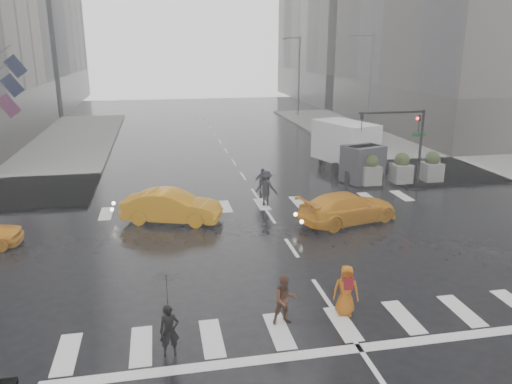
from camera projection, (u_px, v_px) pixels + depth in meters
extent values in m
plane|color=black|center=(292.00, 248.00, 20.81)|extent=(120.00, 120.00, 0.00)
cube|color=slate|center=(466.00, 147.00, 40.85)|extent=(35.00, 35.00, 0.15)
cube|color=#322F2C|center=(498.00, 105.00, 50.94)|extent=(26.05, 26.05, 4.40)
cube|color=#322F2C|center=(378.00, 83.00, 78.21)|extent=(26.05, 26.05, 4.40)
cylinder|color=black|center=(420.00, 148.00, 29.54)|extent=(0.16, 0.16, 4.50)
cylinder|color=black|center=(392.00, 112.00, 28.56)|extent=(4.00, 0.12, 0.12)
imported|color=black|center=(419.00, 124.00, 29.08)|extent=(0.16, 0.20, 1.00)
imported|color=black|center=(362.00, 122.00, 28.37)|extent=(0.16, 0.20, 1.00)
sphere|color=#FF190C|center=(418.00, 119.00, 28.98)|extent=(0.20, 0.20, 0.20)
cube|color=#0D5C1A|center=(419.00, 134.00, 29.61)|extent=(0.90, 0.03, 0.22)
cylinder|color=#59595B|center=(370.00, 93.00, 38.49)|extent=(0.20, 0.20, 9.00)
cylinder|color=#59595B|center=(362.00, 35.00, 37.09)|extent=(1.80, 0.12, 0.12)
cube|color=#59595B|center=(351.00, 36.00, 36.95)|extent=(0.50, 0.22, 0.15)
cylinder|color=#59595B|center=(299.00, 77.00, 57.29)|extent=(0.20, 0.20, 9.00)
cylinder|color=#59595B|center=(292.00, 38.00, 55.90)|extent=(1.80, 0.12, 0.12)
cube|color=#59595B|center=(284.00, 39.00, 55.76)|extent=(0.50, 0.22, 0.15)
cube|color=slate|center=(370.00, 175.00, 29.62)|extent=(1.10, 1.10, 1.10)
sphere|color=#233216|center=(371.00, 162.00, 29.39)|extent=(0.90, 0.90, 0.90)
cube|color=slate|center=(401.00, 173.00, 29.99)|extent=(1.10, 1.10, 1.10)
sphere|color=#233216|center=(402.00, 160.00, 29.76)|extent=(0.90, 0.90, 0.90)
cube|color=slate|center=(431.00, 172.00, 30.36)|extent=(1.10, 1.10, 1.10)
sphere|color=#233216|center=(433.00, 159.00, 30.13)|extent=(0.90, 0.90, 0.90)
cube|color=#AD2318|center=(9.00, 106.00, 32.84)|extent=(1.54, 0.02, 1.66)
cube|color=#0E1434|center=(12.00, 85.00, 33.91)|extent=(1.54, 0.02, 1.66)
cube|color=#0E1434|center=(16.00, 66.00, 34.98)|extent=(1.54, 0.02, 1.66)
imported|color=black|center=(169.00, 331.00, 13.46)|extent=(0.56, 0.39, 1.48)
imported|color=black|center=(167.00, 289.00, 13.10)|extent=(1.02, 1.03, 0.88)
imported|color=#4F2D1C|center=(285.00, 300.00, 15.01)|extent=(0.82, 0.68, 1.55)
imported|color=#BF5E0D|center=(346.00, 290.00, 15.50)|extent=(0.92, 0.73, 1.64)
cube|color=maroon|center=(349.00, 283.00, 15.24)|extent=(0.31, 0.23, 0.40)
imported|color=black|center=(263.00, 182.00, 27.67)|extent=(1.07, 0.90, 1.58)
imported|color=black|center=(266.00, 188.00, 26.03)|extent=(1.38, 1.17, 1.87)
imported|color=orange|center=(172.00, 206.00, 23.65)|extent=(4.92, 3.01, 1.53)
imported|color=orange|center=(348.00, 208.00, 23.63)|extent=(4.76, 3.15, 1.44)
cube|color=white|center=(345.00, 142.00, 32.86)|extent=(2.31, 4.42, 2.59)
cube|color=#2F2E33|center=(363.00, 164.00, 30.19)|extent=(2.21, 1.73, 2.21)
cube|color=black|center=(363.00, 153.00, 30.00)|extent=(1.92, 0.86, 0.86)
cylinder|color=black|center=(347.00, 178.00, 30.04)|extent=(0.27, 0.86, 0.86)
cylinder|color=black|center=(379.00, 176.00, 30.41)|extent=(0.27, 0.86, 0.86)
cylinder|color=black|center=(335.00, 169.00, 32.03)|extent=(0.27, 0.86, 0.86)
cylinder|color=black|center=(365.00, 168.00, 32.40)|extent=(0.27, 0.86, 0.86)
cylinder|color=black|center=(322.00, 160.00, 34.56)|extent=(0.27, 0.86, 0.86)
cylinder|color=black|center=(350.00, 159.00, 34.93)|extent=(0.27, 0.86, 0.86)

